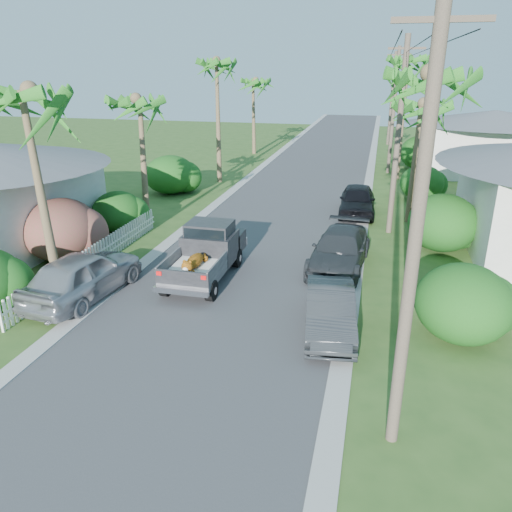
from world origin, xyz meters
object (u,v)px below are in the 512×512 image
(palm_l_d, at_px, (254,81))
(palm_r_a, at_px, (435,75))
(parked_car_ln, at_px, (83,275))
(utility_pole_d, at_px, (392,98))
(palm_l_a, at_px, (25,92))
(palm_r_d, at_px, (404,76))
(house_right_far, at_px, (491,144))
(parked_car_rn, at_px, (330,311))
(palm_r_c, at_px, (408,59))
(palm_l_c, at_px, (217,62))
(palm_r_b, at_px, (421,104))
(palm_l_b, at_px, (138,100))
(utility_pole_a, at_px, (415,242))
(pickup_truck, at_px, (208,250))
(utility_pole_b, at_px, (398,137))
(utility_pole_c, at_px, (394,111))
(parked_car_rf, at_px, (357,201))
(parked_car_rm, at_px, (340,250))

(palm_l_d, distance_m, palm_r_a, 30.80)
(parked_car_ln, xyz_separation_m, utility_pole_d, (10.49, 40.16, 3.75))
(palm_l_a, distance_m, palm_r_d, 39.12)
(palm_l_d, height_order, house_right_far, palm_l_d)
(parked_car_rn, height_order, utility_pole_d, utility_pole_d)
(palm_r_c, bearing_deg, palm_l_c, -161.85)
(palm_r_b, xyz_separation_m, palm_r_d, (-0.10, 25.00, 0.79))
(palm_l_b, distance_m, utility_pole_a, 18.77)
(parked_car_rn, bearing_deg, palm_l_a, 169.65)
(palm_l_d, bearing_deg, palm_r_b, -55.41)
(pickup_truck, height_order, utility_pole_a, utility_pole_a)
(pickup_truck, bearing_deg, utility_pole_b, 45.92)
(palm_r_a, bearing_deg, palm_r_b, 88.09)
(palm_l_d, relative_size, utility_pole_d, 0.86)
(parked_car_rn, relative_size, palm_r_b, 0.58)
(parked_car_rn, height_order, utility_pole_c, utility_pole_c)
(palm_r_a, relative_size, utility_pole_d, 0.97)
(utility_pole_c, distance_m, utility_pole_d, 15.00)
(parked_car_rn, distance_m, parked_car_rf, 13.34)
(palm_l_d, height_order, palm_r_a, palm_r_a)
(parked_car_ln, bearing_deg, utility_pole_d, -98.24)
(parked_car_ln, height_order, palm_r_b, palm_r_b)
(palm_l_a, xyz_separation_m, utility_pole_b, (11.80, 10.00, -2.33))
(parked_car_rm, relative_size, utility_pole_d, 0.57)
(utility_pole_a, bearing_deg, palm_r_d, 88.77)
(palm_l_d, relative_size, utility_pole_c, 0.86)
(palm_r_d, height_order, house_right_far, palm_r_d)
(palm_l_d, bearing_deg, utility_pole_b, -60.05)
(pickup_truck, bearing_deg, utility_pole_d, 79.45)
(parked_car_rn, relative_size, palm_l_d, 0.54)
(palm_r_c, distance_m, house_right_far, 9.90)
(parked_car_rn, height_order, utility_pole_a, utility_pole_a)
(palm_l_b, relative_size, house_right_far, 0.82)
(parked_car_rm, relative_size, palm_l_d, 0.66)
(palm_l_a, bearing_deg, palm_l_d, 90.55)
(palm_r_a, distance_m, utility_pole_d, 37.11)
(utility_pole_b, bearing_deg, utility_pole_c, 90.00)
(parked_car_rn, bearing_deg, house_right_far, 64.23)
(palm_l_b, xyz_separation_m, utility_pole_b, (12.40, 1.00, -1.55))
(palm_r_b, bearing_deg, palm_r_a, -91.91)
(palm_l_a, relative_size, palm_r_b, 1.14)
(palm_r_c, xyz_separation_m, palm_r_d, (0.30, 14.00, -1.37))
(parked_car_rm, bearing_deg, palm_l_a, -149.40)
(utility_pole_c, bearing_deg, palm_r_c, -73.30)
(pickup_truck, xyz_separation_m, palm_l_c, (-4.68, 16.14, 6.90))
(palm_l_c, bearing_deg, pickup_truck, -73.82)
(palm_l_d, bearing_deg, utility_pole_d, 36.64)
(parked_car_ln, relative_size, palm_r_b, 0.69)
(palm_l_d, height_order, utility_pole_d, utility_pole_d)
(palm_r_d, bearing_deg, house_right_far, -56.98)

